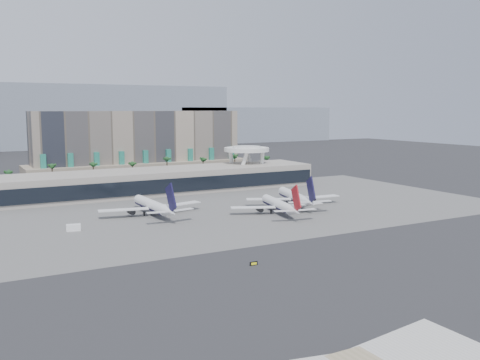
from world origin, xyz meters
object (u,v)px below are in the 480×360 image
airliner_left (153,206)px  airliner_centre (279,205)px  service_vehicle_a (74,228)px  airliner_right (295,197)px  service_vehicle_b (296,207)px  taxiway_sign (254,263)px

airliner_left → airliner_centre: (47.39, -21.88, -0.30)m
service_vehicle_a → airliner_right: bearing=13.6°
service_vehicle_a → service_vehicle_b: 93.69m
airliner_centre → service_vehicle_a: size_ratio=8.46×
taxiway_sign → service_vehicle_a: bearing=117.3°
airliner_left → taxiway_sign: bearing=-91.1°
service_vehicle_a → service_vehicle_b: size_ratio=1.42×
airliner_left → airliner_centre: 52.20m
airliner_right → service_vehicle_b: airliner_right is taller
airliner_centre → service_vehicle_a: airliner_centre is taller
airliner_right → service_vehicle_a: bearing=-163.2°
airliner_left → service_vehicle_b: bearing=-18.3°
airliner_centre → taxiway_sign: airliner_centre is taller
airliner_right → taxiway_sign: bearing=-116.9°
service_vehicle_a → taxiway_sign: bearing=-51.2°
airliner_left → service_vehicle_a: airliner_left is taller
service_vehicle_a → taxiway_sign: size_ratio=2.08×
taxiway_sign → airliner_centre: bearing=51.6°
airliner_left → airliner_right: 64.41m
airliner_centre → service_vehicle_b: (11.56, 4.06, -2.79)m
airliner_left → service_vehicle_b: airliner_left is taller
airliner_centre → airliner_left: bearing=166.6°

